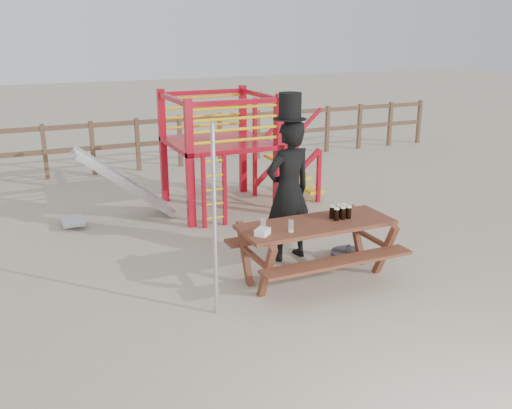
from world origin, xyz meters
The scene contains 10 objects.
ground centered at (0.00, 0.00, 0.00)m, with size 60.00×60.00×0.00m, color tan.
back_fence centered at (0.00, 7.00, 0.74)m, with size 15.09×0.09×1.20m.
playground_fort centered at (0.12, 3.58, 1.07)m, with size 4.71×1.84×2.10m.
picnic_table centered at (0.23, 0.19, 0.49)m, with size 2.01×1.39×0.78m.
man_with_hat centered at (0.23, 0.97, 1.05)m, with size 0.79×0.59×2.34m.
metal_pole centered at (-1.28, -0.18, 1.10)m, with size 0.05×0.05×2.20m, color #B2B2B7.
parasol_base centered at (0.99, 0.57, 0.06)m, with size 0.49×0.49×0.21m.
paper_bag centered at (-0.59, 0.06, 0.82)m, with size 0.18×0.14×0.08m, color white.
stout_pints centered at (0.60, 0.21, 0.86)m, with size 0.26×0.18×0.17m.
empty_glasses centered at (-0.37, 0.10, 0.85)m, with size 0.37×0.23×0.15m.
Camera 1 is at (-3.28, -5.75, 3.16)m, focal length 40.00 mm.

